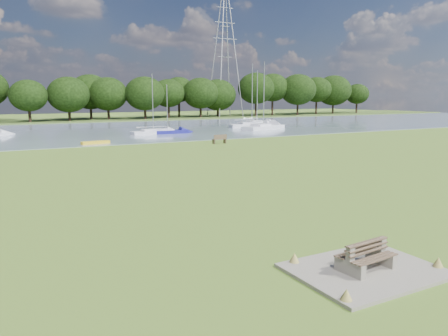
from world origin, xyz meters
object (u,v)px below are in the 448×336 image
pylon (225,37)px  sailboat_6 (167,131)px  kayak (96,142)px  sailboat_8 (153,131)px  riverbank_bench (220,139)px  sailboat_5 (263,126)px  bench_pair (366,257)px  sailboat_4 (256,123)px  sailboat_1 (251,124)px

pylon → sailboat_6: pylon is taller
kayak → sailboat_8: (9.24, 8.33, 0.26)m
riverbank_bench → sailboat_5: 20.51m
bench_pair → sailboat_4: bearing=55.0°
sailboat_1 → sailboat_5: size_ratio=1.00×
riverbank_bench → kayak: bearing=150.6°
sailboat_4 → sailboat_6: (-18.88, -7.43, -0.12)m
riverbank_bench → sailboat_4: (18.30, 21.34, 0.08)m
sailboat_1 → sailboat_6: sailboat_1 is taller
bench_pair → sailboat_4: size_ratio=0.19×
sailboat_6 → sailboat_8: sailboat_8 is taller
bench_pair → sailboat_4: 61.72m
sailboat_1 → sailboat_6: bearing=-154.3°
sailboat_5 → sailboat_8: 17.39m
riverbank_bench → pylon: size_ratio=0.06×
riverbank_bench → sailboat_4: bearing=45.9°
sailboat_5 → pylon: bearing=49.1°
bench_pair → sailboat_1: sailboat_1 is taller
sailboat_5 → kayak: bearing=176.9°
kayak → sailboat_1: sailboat_1 is taller
riverbank_bench → sailboat_1: size_ratio=0.16×
kayak → sailboat_6: 13.87m
bench_pair → riverbank_bench: bearing=63.9°
kayak → sailboat_1: (27.24, 12.71, 0.37)m
riverbank_bench → sailboat_5: size_ratio=0.16×
bench_pair → sailboat_6: 47.65m
sailboat_4 → sailboat_5: (-3.44, -7.21, -0.03)m
kayak → sailboat_8: sailboat_8 is taller
riverbank_bench → sailboat_6: bearing=88.8°
pylon → sailboat_4: (-10.45, -30.37, -17.87)m
bench_pair → sailboat_5: (27.12, 46.42, 0.09)m
bench_pair → riverbank_bench: (12.26, 32.29, 0.03)m
bench_pair → sailboat_5: bearing=54.4°
sailboat_1 → sailboat_4: size_ratio=1.10×
riverbank_bench → sailboat_8: sailboat_8 is taller
bench_pair → sailboat_5: size_ratio=0.18×
pylon → sailboat_4: size_ratio=3.25×
riverbank_bench → sailboat_8: size_ratio=0.21×
riverbank_bench → sailboat_6: size_ratio=0.25×
riverbank_bench → pylon: bearing=57.4°
sailboat_1 → sailboat_8: (-17.99, -4.38, -0.10)m
kayak → sailboat_6: (11.19, 8.20, 0.26)m
riverbank_bench → kayak: (-11.76, 5.71, -0.30)m
sailboat_1 → sailboat_8: size_ratio=1.28×
sailboat_1 → kayak: bearing=-145.0°
kayak → bench_pair: bearing=-99.8°
sailboat_6 → pylon: bearing=55.0°
pylon → sailboat_6: size_ratio=4.57×
bench_pair → sailboat_1: 57.80m
sailboat_1 → sailboat_5: bearing=-88.1°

